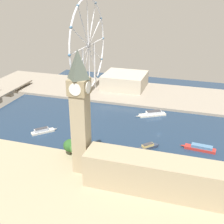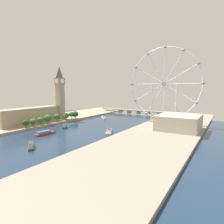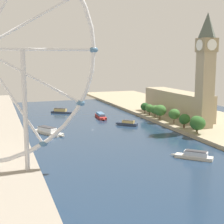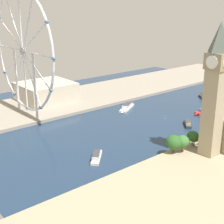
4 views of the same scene
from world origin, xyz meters
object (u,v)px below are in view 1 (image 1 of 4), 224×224
tour_boat_1 (43,131)px  tour_boat_0 (149,147)px  parliament_block (155,175)px  tour_boat_3 (200,148)px  clock_tower (80,112)px  ferris_wheel (89,46)px  riverside_hall (125,81)px  tour_boat_4 (153,114)px

tour_boat_1 → tour_boat_0: bearing=-45.1°
parliament_block → tour_boat_3: 77.47m
clock_tower → ferris_wheel: size_ratio=0.78×
ferris_wheel → tour_boat_0: 166.98m
riverside_hall → tour_boat_1: 157.50m
tour_boat_4 → parliament_block: bearing=70.7°
tour_boat_3 → tour_boat_4: 81.38m
clock_tower → tour_boat_1: 95.32m
parliament_block → tour_boat_3: parliament_block is taller
tour_boat_1 → tour_boat_4: bearing=-8.3°
parliament_block → tour_boat_0: (59.74, 15.17, -13.34)m
ferris_wheel → tour_boat_3: 190.39m
clock_tower → riverside_hall: 206.36m
riverside_hall → ferris_wheel: bearing=130.4°
tour_boat_0 → clock_tower: bearing=-175.2°
riverside_hall → tour_boat_4: size_ratio=1.71×
parliament_block → ferris_wheel: 217.38m
tour_boat_0 → tour_boat_1: tour_boat_1 is taller
riverside_hall → tour_boat_1: size_ratio=2.62×
parliament_block → tour_boat_0: bearing=14.2°
ferris_wheel → tour_boat_4: 119.69m
parliament_block → tour_boat_1: bearing=64.1°
clock_tower → parliament_block: clock_tower is taller
clock_tower → tour_boat_4: 137.56m
clock_tower → tour_boat_1: clock_tower is taller
tour_boat_0 → parliament_block: bearing=-121.6°
ferris_wheel → riverside_hall: bearing=-49.6°
parliament_block → tour_boat_1: 135.44m
riverside_hall → tour_boat_0: (-150.10, -62.69, -10.76)m
ferris_wheel → tour_boat_1: 133.31m
clock_tower → tour_boat_0: bearing=-39.3°
riverside_hall → tour_boat_1: (-151.01, 43.42, -10.71)m
ferris_wheel → tour_boat_0: ferris_wheel is taller
parliament_block → tour_boat_3: bearing=-22.0°
parliament_block → tour_boat_3: size_ratio=3.13×
tour_boat_3 → tour_boat_0: bearing=19.0°
clock_tower → tour_boat_1: size_ratio=4.35×
ferris_wheel → riverside_hall: (33.16, -38.97, -51.45)m
clock_tower → ferris_wheel: ferris_wheel is taller
tour_boat_3 → clock_tower: bearing=40.9°
parliament_block → ferris_wheel: size_ratio=0.83×
tour_boat_0 → tour_boat_3: (11.00, -43.81, 0.06)m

